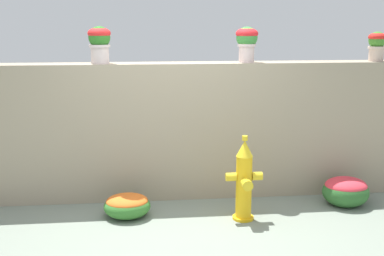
# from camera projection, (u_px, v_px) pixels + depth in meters

# --- Properties ---
(ground_plane) EXTENTS (24.00, 24.00, 0.00)m
(ground_plane) POSITION_uv_depth(u_px,v_px,m) (182.00, 238.00, 4.97)
(ground_plane) COLOR slate
(stone_wall) EXTENTS (5.85, 0.38, 1.67)m
(stone_wall) POSITION_uv_depth(u_px,v_px,m) (173.00, 131.00, 6.03)
(stone_wall) COLOR gray
(stone_wall) RESTS_ON ground
(potted_plant_1) EXTENTS (0.27, 0.27, 0.43)m
(potted_plant_1) POSITION_uv_depth(u_px,v_px,m) (99.00, 41.00, 5.68)
(potted_plant_1) COLOR beige
(potted_plant_1) RESTS_ON stone_wall
(potted_plant_2) EXTENTS (0.27, 0.27, 0.43)m
(potted_plant_2) POSITION_uv_depth(u_px,v_px,m) (247.00, 40.00, 5.86)
(potted_plant_2) COLOR beige
(potted_plant_2) RESTS_ON stone_wall
(potted_plant_3) EXTENTS (0.22, 0.22, 0.36)m
(potted_plant_3) POSITION_uv_depth(u_px,v_px,m) (377.00, 44.00, 6.04)
(potted_plant_3) COLOR beige
(potted_plant_3) RESTS_ON stone_wall
(fire_hydrant) EXTENTS (0.40, 0.33, 0.95)m
(fire_hydrant) POSITION_uv_depth(u_px,v_px,m) (244.00, 181.00, 5.35)
(fire_hydrant) COLOR yellow
(fire_hydrant) RESTS_ON ground
(flower_bush_left) EXTENTS (0.53, 0.47, 0.27)m
(flower_bush_left) POSITION_uv_depth(u_px,v_px,m) (127.00, 205.00, 5.49)
(flower_bush_left) COLOR #36752D
(flower_bush_left) RESTS_ON ground
(flower_bush_right) EXTENTS (0.56, 0.50, 0.35)m
(flower_bush_right) POSITION_uv_depth(u_px,v_px,m) (346.00, 190.00, 5.84)
(flower_bush_right) COLOR #2C5E29
(flower_bush_right) RESTS_ON ground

